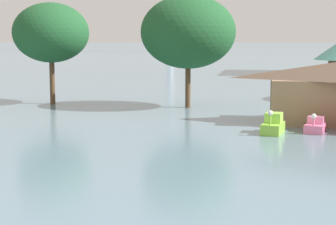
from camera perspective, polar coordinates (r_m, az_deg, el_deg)
The scene contains 4 objects.
pedal_boat_lime at distance 39.93m, azimuth 10.72°, elevation -1.29°, with size 1.81×2.86×1.77m.
pedal_boat_pink at distance 41.12m, azimuth 14.90°, elevation -1.32°, with size 1.81×2.55×1.46m.
shoreline_tree_tall_left at distance 57.72m, azimuth -11.93°, elevation 8.01°, with size 7.67×7.67×10.25m.
shoreline_tree_mid at distance 53.57m, azimuth 2.08°, elevation 8.26°, with size 9.10×9.10×10.80m.
Camera 1 is at (5.67, -12.20, 6.67)m, focal length 59.38 mm.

